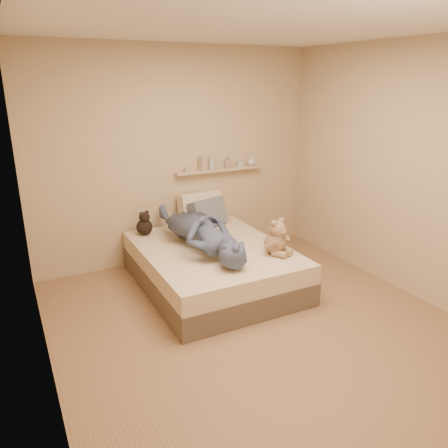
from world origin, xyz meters
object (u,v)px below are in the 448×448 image
dark_plush (144,225)px  person (201,231)px  pillow_cream (200,208)px  teddy_bear (277,239)px  game_console (232,251)px  wall_shelf (220,170)px  bed (213,266)px  pillow_grey (208,213)px

dark_plush → person: 0.80m
pillow_cream → teddy_bear: bearing=-77.7°
game_console → wall_shelf: 1.63m
pillow_cream → wall_shelf: size_ratio=0.46×
teddy_bear → dark_plush: size_ratio=1.33×
bed → game_console: size_ratio=10.81×
game_console → dark_plush: (-0.49, 1.25, -0.02)m
game_console → wall_shelf: bearing=67.6°
person → game_console: bearing=95.8°
teddy_bear → pillow_grey: (-0.24, 1.17, 0.01)m
bed → person: size_ratio=1.18×
wall_shelf → dark_plush: bearing=-170.7°
wall_shelf → bed: bearing=-121.2°
dark_plush → pillow_grey: (0.81, -0.04, 0.04)m
pillow_cream → pillow_grey: (0.04, -0.14, -0.03)m
pillow_grey → teddy_bear: bearing=-78.3°
teddy_bear → game_console: bearing=-175.8°
pillow_cream → pillow_grey: 0.15m
dark_plush → pillow_grey: pillow_grey is taller
game_console → person: size_ratio=0.11×
dark_plush → teddy_bear: bearing=-49.1°
teddy_bear → dark_plush: bearing=130.9°
bed → game_console: bearing=-94.4°
game_console → pillow_cream: pillow_cream is taller
teddy_bear → person: teddy_bear is taller
game_console → pillow_grey: (0.31, 1.21, 0.03)m
bed → dark_plush: 0.97m
game_console → person: (-0.07, 0.57, 0.05)m
game_console → pillow_cream: (0.27, 1.35, 0.06)m
pillow_cream → pillow_grey: pillow_cream is taller
teddy_bear → dark_plush: (-1.05, 1.21, -0.03)m
dark_plush → person: bearing=-58.1°
pillow_cream → person: 0.85m
game_console → wall_shelf: size_ratio=0.15×
pillow_grey → wall_shelf: wall_shelf is taller
bed → wall_shelf: 1.38m
bed → wall_shelf: wall_shelf is taller
pillow_cream → person: bearing=-113.8°
teddy_bear → pillow_cream: 1.34m
teddy_bear → pillow_grey: size_ratio=0.78×
game_console → dark_plush: bearing=111.5°
teddy_bear → pillow_grey: teddy_bear is taller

